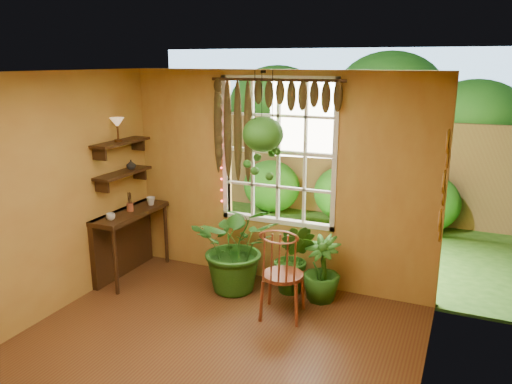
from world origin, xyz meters
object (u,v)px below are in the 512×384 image
(potted_plant_left, at_px, (237,246))
(hanging_basket, at_px, (263,137))
(windsor_chair, at_px, (282,287))
(counter_ledge, at_px, (125,235))
(potted_plant_mid, at_px, (294,258))

(potted_plant_left, height_order, hanging_basket, hanging_basket)
(potted_plant_left, bearing_deg, windsor_chair, -28.89)
(counter_ledge, distance_m, windsor_chair, 2.35)
(counter_ledge, relative_size, potted_plant_mid, 1.30)
(windsor_chair, relative_size, potted_plant_left, 1.06)
(windsor_chair, height_order, potted_plant_left, windsor_chair)
(windsor_chair, xyz_separation_m, hanging_basket, (-0.47, 0.54, 1.58))
(potted_plant_mid, bearing_deg, potted_plant_left, -163.60)
(counter_ledge, distance_m, potted_plant_left, 1.59)
(counter_ledge, bearing_deg, windsor_chair, -6.32)
(windsor_chair, distance_m, potted_plant_left, 0.89)
(potted_plant_left, distance_m, potted_plant_mid, 0.71)
(potted_plant_mid, bearing_deg, hanging_basket, -169.99)
(counter_ledge, relative_size, hanging_basket, 0.95)
(counter_ledge, height_order, potted_plant_left, potted_plant_left)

